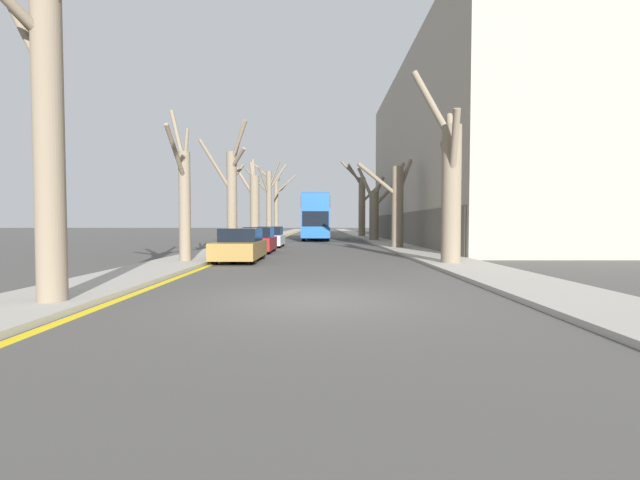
{
  "coord_description": "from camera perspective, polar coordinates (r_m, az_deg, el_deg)",
  "views": [
    {
      "loc": [
        0.18,
        -9.17,
        1.66
      ],
      "look_at": [
        0.08,
        28.21,
        0.2
      ],
      "focal_mm": 24.0,
      "sensor_mm": 36.0,
      "label": 1
    }
  ],
  "objects": [
    {
      "name": "ground_plane",
      "position": [
        9.32,
        -0.98,
        -8.0
      ],
      "size": [
        300.0,
        300.0,
        0.0
      ],
      "primitive_type": "plane",
      "color": "#4C4947"
    },
    {
      "name": "sidewalk_left",
      "position": [
        59.47,
        -5.43,
        0.68
      ],
      "size": [
        2.5,
        120.0,
        0.12
      ],
      "primitive_type": "cube",
      "color": "#A39E93",
      "rests_on": "ground"
    },
    {
      "name": "sidewalk_right",
      "position": [
        59.44,
        5.38,
        0.68
      ],
      "size": [
        2.5,
        120.0,
        0.12
      ],
      "primitive_type": "cube",
      "color": "#A39E93",
      "rests_on": "ground"
    },
    {
      "name": "building_facade_right",
      "position": [
        37.53,
        18.58,
        10.76
      ],
      "size": [
        10.08,
        32.23,
        14.62
      ],
      "color": "#9E9384",
      "rests_on": "ground"
    },
    {
      "name": "kerb_line_stripe",
      "position": [
        59.35,
        -4.06,
        0.63
      ],
      "size": [
        0.24,
        120.0,
        0.01
      ],
      "primitive_type": "cube",
      "color": "yellow",
      "rests_on": "ground"
    },
    {
      "name": "street_tree_left_0",
      "position": [
        10.21,
        -32.74,
        14.15
      ],
      "size": [
        3.97,
        4.21,
        7.92
      ],
      "color": "#7A6B56",
      "rests_on": "ground"
    },
    {
      "name": "street_tree_left_1",
      "position": [
        18.54,
        -17.54,
        5.68
      ],
      "size": [
        1.23,
        4.98,
        6.55
      ],
      "color": "#7A6B56",
      "rests_on": "ground"
    },
    {
      "name": "street_tree_left_2",
      "position": [
        27.06,
        -11.5,
        6.41
      ],
      "size": [
        3.11,
        3.21,
        8.38
      ],
      "color": "#7A6B56",
      "rests_on": "ground"
    },
    {
      "name": "street_tree_left_3",
      "position": [
        35.92,
        -8.66,
        4.74
      ],
      "size": [
        2.39,
        1.94,
        7.12
      ],
      "color": "#7A6B56",
      "rests_on": "ground"
    },
    {
      "name": "street_tree_left_4",
      "position": [
        44.83,
        -6.71,
        5.39
      ],
      "size": [
        4.08,
        3.04,
        8.02
      ],
      "color": "#7A6B56",
      "rests_on": "ground"
    },
    {
      "name": "street_tree_left_5",
      "position": [
        53.14,
        -5.59,
        4.74
      ],
      "size": [
        2.8,
        1.38,
        8.72
      ],
      "color": "#7A6B56",
      "rests_on": "ground"
    },
    {
      "name": "street_tree_right_0",
      "position": [
        17.67,
        17.12,
        7.38
      ],
      "size": [
        2.1,
        3.03,
        7.8
      ],
      "color": "#7A6B56",
      "rests_on": "ground"
    },
    {
      "name": "street_tree_right_1",
      "position": [
        28.29,
        10.34,
        4.88
      ],
      "size": [
        3.87,
        2.35,
        5.9
      ],
      "color": "#7A6B56",
      "rests_on": "ground"
    },
    {
      "name": "street_tree_right_2",
      "position": [
        40.07,
        7.37,
        3.81
      ],
      "size": [
        3.29,
        2.49,
        6.95
      ],
      "color": "#7A6B56",
      "rests_on": "ground"
    },
    {
      "name": "street_tree_right_3",
      "position": [
        51.67,
        5.7,
        4.88
      ],
      "size": [
        4.93,
        2.86,
        9.02
      ],
      "color": "#7A6B56",
      "rests_on": "ground"
    },
    {
      "name": "double_decker_bus",
      "position": [
        42.42,
        -0.4,
        3.36
      ],
      "size": [
        2.61,
        10.09,
        4.4
      ],
      "color": "#19519E",
      "rests_on": "ground"
    },
    {
      "name": "parked_car_0",
      "position": [
        18.97,
        -10.43,
        -0.75
      ],
      "size": [
        1.8,
        4.32,
        1.44
      ],
      "color": "olive",
      "rests_on": "ground"
    },
    {
      "name": "parked_car_1",
      "position": [
        24.42,
        -8.05,
        -0.08
      ],
      "size": [
        1.72,
        3.93,
        1.44
      ],
      "color": "maroon",
      "rests_on": "ground"
    },
    {
      "name": "parked_car_2",
      "position": [
        30.08,
        -6.5,
        0.35
      ],
      "size": [
        1.77,
        3.97,
        1.44
      ],
      "color": "silver",
      "rests_on": "ground"
    }
  ]
}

